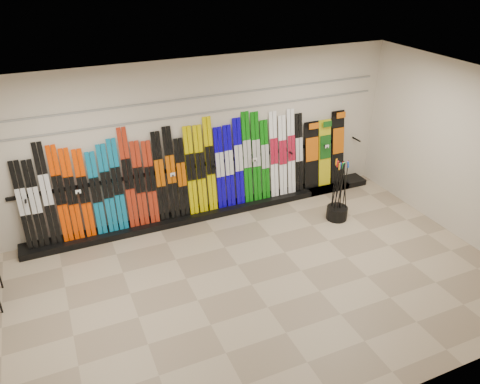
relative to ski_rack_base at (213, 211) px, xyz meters
name	(u,v)px	position (x,y,z in m)	size (l,w,h in m)	color
floor	(252,285)	(-0.22, -2.28, -0.06)	(8.00, 8.00, 0.00)	gray
back_wall	(195,140)	(-0.22, 0.22, 1.44)	(8.00, 8.00, 0.00)	beige
right_wall	(464,155)	(3.78, -2.28, 1.44)	(5.00, 5.00, 0.00)	beige
ceiling	(254,96)	(-0.22, -2.28, 2.94)	(8.00, 8.00, 0.00)	silver
ski_rack_base	(213,211)	(0.00, 0.00, 0.00)	(8.00, 0.40, 0.12)	black
skis	(177,175)	(-0.65, 0.07, 0.89)	(5.37, 0.28, 1.83)	black
snowboards	(325,152)	(2.55, 0.07, 0.79)	(0.95, 0.24, 1.55)	black
pole_bin	(337,213)	(2.12, -1.13, 0.07)	(0.40, 0.40, 0.25)	black
ski_poles	(339,191)	(2.11, -1.13, 0.55)	(0.30, 0.30, 1.18)	black
slatwall_rail_0	(194,115)	(-0.22, 0.20, 1.94)	(7.60, 0.02, 0.03)	gray
slatwall_rail_1	(193,98)	(-0.22, 0.20, 2.24)	(7.60, 0.02, 0.03)	gray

